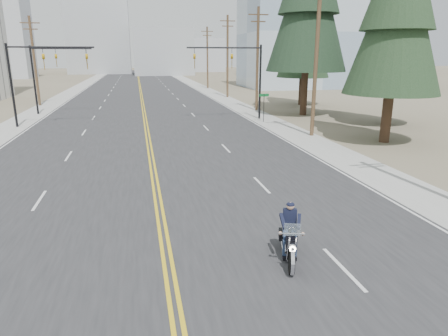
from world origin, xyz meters
TOP-DOWN VIEW (x-y plane):
  - road at (0.00, 70.00)m, footprint 20.00×200.00m
  - sidewalk_left at (-11.50, 70.00)m, footprint 3.00×200.00m
  - sidewalk_right at (11.50, 70.00)m, footprint 3.00×200.00m
  - traffic_mast_left at (-8.98, 32.00)m, footprint 7.10×0.26m
  - traffic_mast_right at (8.98, 32.00)m, footprint 7.10×0.26m
  - traffic_mast_far at (-9.31, 40.00)m, footprint 6.10×0.26m
  - street_sign at (10.80, 30.00)m, footprint 0.90×0.06m
  - utility_pole_b at (12.50, 23.00)m, footprint 2.20×0.30m
  - utility_pole_c at (12.50, 38.00)m, footprint 2.20×0.30m
  - utility_pole_d at (12.50, 53.00)m, footprint 2.20×0.30m
  - utility_pole_e at (12.50, 70.00)m, footprint 2.20×0.30m
  - utility_pole_left at (-12.50, 48.00)m, footprint 2.20×0.30m
  - glass_building at (32.00, 70.00)m, footprint 24.00×16.00m
  - haze_bldg_a at (-35.00, 115.00)m, footprint 14.00×12.00m
  - haze_bldg_b at (8.00, 125.00)m, footprint 18.00×14.00m
  - haze_bldg_c at (40.00, 110.00)m, footprint 16.00×12.00m
  - haze_bldg_d at (-12.00, 140.00)m, footprint 20.00×15.00m
  - haze_bldg_e at (25.00, 150.00)m, footprint 14.00×14.00m
  - motorcyclist at (3.65, 4.88)m, footprint 1.58×2.45m
  - conifer_mid at (21.19, 26.49)m, footprint 6.56×6.56m
  - conifer_far at (19.51, 41.92)m, footprint 6.37×6.37m

SIDE VIEW (x-z plane):
  - road at x=0.00m, z-range 0.00..0.01m
  - sidewalk_left at x=-11.50m, z-range 0.00..0.01m
  - sidewalk_right at x=11.50m, z-range 0.00..0.01m
  - motorcyclist at x=3.65m, z-range 0.00..1.77m
  - street_sign at x=10.80m, z-range 0.49..3.12m
  - traffic_mast_far at x=-9.31m, z-range 1.37..8.37m
  - traffic_mast_left at x=-8.98m, z-range 1.44..8.44m
  - traffic_mast_right at x=8.98m, z-range 1.44..8.44m
  - utility_pole_left at x=-12.50m, z-range 0.23..10.73m
  - utility_pole_c at x=12.50m, z-range 0.23..11.23m
  - utility_pole_e at x=12.50m, z-range 0.23..11.23m
  - utility_pole_b at x=12.50m, z-range 0.23..11.73m
  - utility_pole_d at x=12.50m, z-range 0.23..11.73m
  - haze_bldg_e at x=25.00m, z-range 0.00..12.00m
  - haze_bldg_b at x=8.00m, z-range 0.00..14.00m
  - haze_bldg_c at x=40.00m, z-range 0.00..18.00m
  - conifer_far at x=19.51m, z-range 1.26..18.31m
  - glass_building at x=32.00m, z-range 0.00..20.00m
  - conifer_mid at x=21.19m, z-range 1.29..18.79m
  - haze_bldg_a at x=-35.00m, z-range 0.00..22.00m
  - haze_bldg_d at x=-12.00m, z-range 0.00..26.00m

